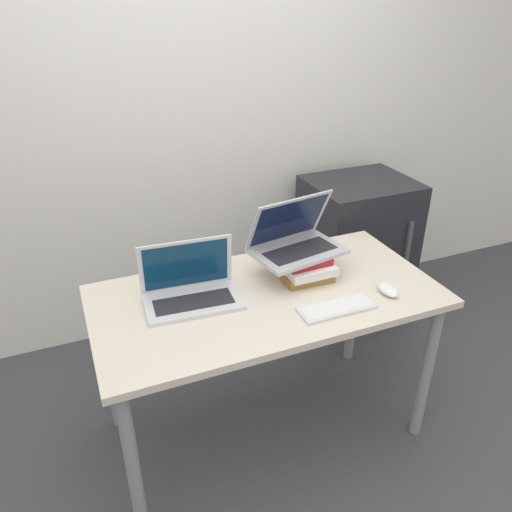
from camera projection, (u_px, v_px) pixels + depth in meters
The scene contains 9 objects.
ground_plane at pixel (299, 487), 2.07m from camera, with size 14.00×14.00×0.00m, color #424247.
wall_back at pixel (187, 94), 2.57m from camera, with size 8.00×0.05×2.70m.
desk at pixel (267, 311), 2.05m from camera, with size 1.39×0.70×0.75m.
laptop_left at pixel (191, 289), 1.95m from camera, with size 0.39×0.25×0.23m.
book_stack at pixel (302, 264), 2.12m from camera, with size 0.22×0.25×0.10m.
laptop_on_books at pixel (295, 241), 2.09m from camera, with size 0.41×0.31×0.24m.
wireless_keyboard at pixel (337, 308), 1.90m from camera, with size 0.31×0.11×0.01m.
mouse at pixel (388, 290), 2.00m from camera, with size 0.06×0.11×0.03m.
mini_fridge at pixel (355, 250), 3.01m from camera, with size 0.59×0.50×0.87m.
Camera 1 is at (-0.69, -1.20, 1.82)m, focal length 35.00 mm.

